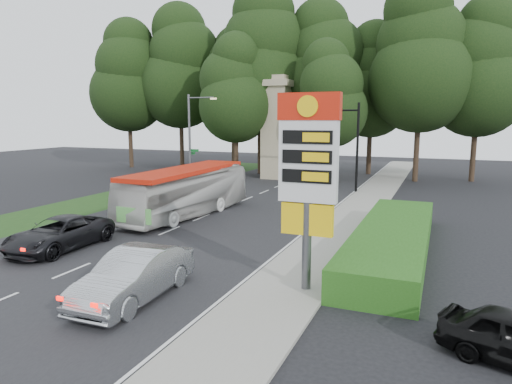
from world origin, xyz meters
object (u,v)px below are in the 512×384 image
at_px(traffic_signal_mast, 341,135).
at_px(sedan_silver, 134,276).
at_px(monument, 277,127).
at_px(transit_bus, 186,192).
at_px(streetlight_signs, 192,136).
at_px(gas_station_pylon, 308,165).
at_px(suv_charcoal, 59,234).

xyz_separation_m(traffic_signal_mast, sedan_silver, (-1.58, -24.88, -3.84)).
bearing_deg(monument, transit_bus, -87.32).
relative_size(streetlight_signs, transit_bus, 0.75).
bearing_deg(transit_bus, gas_station_pylon, -36.26).
height_order(transit_bus, suv_charcoal, transit_bus).
height_order(gas_station_pylon, sedan_silver, gas_station_pylon).
bearing_deg(transit_bus, suv_charcoal, -95.75).
xyz_separation_m(monument, sedan_silver, (6.10, -30.88, -4.27)).
bearing_deg(streetlight_signs, traffic_signal_mast, 8.92).
xyz_separation_m(monument, transit_bus, (0.88, -18.82, -3.62)).
height_order(streetlight_signs, monument, monument).
relative_size(gas_station_pylon, suv_charcoal, 1.28).
xyz_separation_m(sedan_silver, suv_charcoal, (-6.90, 3.55, -0.09)).
distance_m(traffic_signal_mast, streetlight_signs, 12.83).
xyz_separation_m(streetlight_signs, sedan_silver, (11.09, -22.89, -3.60)).
xyz_separation_m(streetlight_signs, suv_charcoal, (4.19, -19.34, -3.70)).
bearing_deg(streetlight_signs, gas_station_pylon, -51.04).
relative_size(monument, transit_bus, 0.94).
relative_size(traffic_signal_mast, suv_charcoal, 1.35).
height_order(traffic_signal_mast, monument, monument).
relative_size(streetlight_signs, monument, 0.80).
height_order(gas_station_pylon, monument, monument).
distance_m(streetlight_signs, sedan_silver, 25.69).
relative_size(gas_station_pylon, traffic_signal_mast, 0.95).
bearing_deg(suv_charcoal, gas_station_pylon, -3.96).
height_order(gas_station_pylon, traffic_signal_mast, traffic_signal_mast).
bearing_deg(traffic_signal_mast, transit_bus, -117.95).
xyz_separation_m(gas_station_pylon, suv_charcoal, (-12.00, 0.68, -3.71)).
height_order(streetlight_signs, suv_charcoal, streetlight_signs).
relative_size(monument, suv_charcoal, 1.88).
distance_m(transit_bus, sedan_silver, 13.16).
relative_size(gas_station_pylon, sedan_silver, 1.35).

